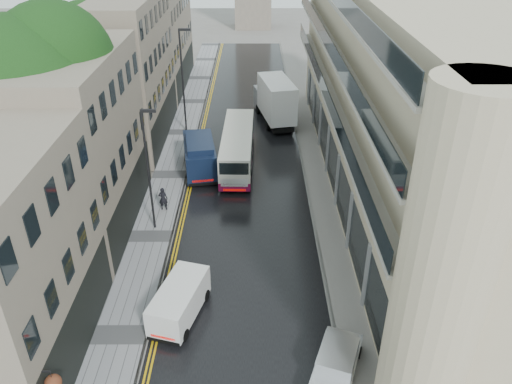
{
  "coord_description": "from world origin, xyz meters",
  "views": [
    {
      "loc": [
        0.64,
        -6.6,
        18.17
      ],
      "look_at": [
        0.74,
        18.0,
        4.0
      ],
      "focal_mm": 35.0,
      "sensor_mm": 36.0,
      "label": 1
    }
  ],
  "objects_px": {
    "cream_bus": "(222,164)",
    "lamp_post_near": "(148,172)",
    "white_van": "(152,319)",
    "navy_van": "(187,167)",
    "tree_far": "(95,76)",
    "silver_hatchback": "(311,382)",
    "white_lorry": "(267,108)",
    "pedestrian": "(163,199)",
    "tree_near": "(26,131)",
    "lamp_post_far": "(183,82)"
  },
  "relations": [
    {
      "from": "cream_bus",
      "to": "lamp_post_near",
      "type": "xyz_separation_m",
      "value": [
        -3.99,
        -6.55,
        2.71
      ]
    },
    {
      "from": "white_van",
      "to": "navy_van",
      "type": "bearing_deg",
      "value": 105.73
    },
    {
      "from": "tree_far",
      "to": "white_van",
      "type": "xyz_separation_m",
      "value": [
        7.9,
        -21.89,
        -5.27
      ]
    },
    {
      "from": "silver_hatchback",
      "to": "navy_van",
      "type": "xyz_separation_m",
      "value": [
        -7.33,
        18.59,
        0.71
      ]
    },
    {
      "from": "tree_far",
      "to": "white_van",
      "type": "height_order",
      "value": "tree_far"
    },
    {
      "from": "white_lorry",
      "to": "cream_bus",
      "type": "bearing_deg",
      "value": -121.95
    },
    {
      "from": "cream_bus",
      "to": "silver_hatchback",
      "type": "relative_size",
      "value": 2.62
    },
    {
      "from": "tree_far",
      "to": "silver_hatchback",
      "type": "distance_m",
      "value": 30.13
    },
    {
      "from": "pedestrian",
      "to": "lamp_post_near",
      "type": "height_order",
      "value": "lamp_post_near"
    },
    {
      "from": "pedestrian",
      "to": "lamp_post_near",
      "type": "bearing_deg",
      "value": 84.79
    },
    {
      "from": "white_van",
      "to": "cream_bus",
      "type": "bearing_deg",
      "value": 96.65
    },
    {
      "from": "tree_near",
      "to": "tree_far",
      "type": "distance_m",
      "value": 13.02
    },
    {
      "from": "white_van",
      "to": "tree_near",
      "type": "bearing_deg",
      "value": 148.41
    },
    {
      "from": "cream_bus",
      "to": "white_van",
      "type": "distance_m",
      "value": 15.85
    },
    {
      "from": "white_van",
      "to": "white_lorry",
      "type": "bearing_deg",
      "value": 92.11
    },
    {
      "from": "tree_far",
      "to": "white_lorry",
      "type": "relative_size",
      "value": 1.52
    },
    {
      "from": "tree_near",
      "to": "lamp_post_far",
      "type": "xyz_separation_m",
      "value": [
        6.89,
        16.07,
        -2.26
      ]
    },
    {
      "from": "cream_bus",
      "to": "navy_van",
      "type": "relative_size",
      "value": 1.8
    },
    {
      "from": "tree_far",
      "to": "lamp_post_far",
      "type": "bearing_deg",
      "value": 24.96
    },
    {
      "from": "tree_far",
      "to": "lamp_post_far",
      "type": "height_order",
      "value": "tree_far"
    },
    {
      "from": "lamp_post_far",
      "to": "cream_bus",
      "type": "bearing_deg",
      "value": -67.97
    },
    {
      "from": "tree_far",
      "to": "navy_van",
      "type": "height_order",
      "value": "tree_far"
    },
    {
      "from": "white_van",
      "to": "lamp_post_near",
      "type": "relative_size",
      "value": 0.52
    },
    {
      "from": "tree_near",
      "to": "white_van",
      "type": "relative_size",
      "value": 3.35
    },
    {
      "from": "cream_bus",
      "to": "lamp_post_far",
      "type": "height_order",
      "value": "lamp_post_far"
    },
    {
      "from": "tree_near",
      "to": "cream_bus",
      "type": "distance_m",
      "value": 13.82
    },
    {
      "from": "silver_hatchback",
      "to": "lamp_post_near",
      "type": "height_order",
      "value": "lamp_post_near"
    },
    {
      "from": "navy_van",
      "to": "lamp_post_near",
      "type": "relative_size",
      "value": 0.71
    },
    {
      "from": "silver_hatchback",
      "to": "lamp_post_near",
      "type": "relative_size",
      "value": 0.48
    },
    {
      "from": "tree_far",
      "to": "lamp_post_near",
      "type": "relative_size",
      "value": 1.56
    },
    {
      "from": "tree_far",
      "to": "cream_bus",
      "type": "bearing_deg",
      "value": -30.97
    },
    {
      "from": "white_van",
      "to": "navy_van",
      "type": "relative_size",
      "value": 0.74
    },
    {
      "from": "lamp_post_far",
      "to": "pedestrian",
      "type": "bearing_deg",
      "value": -89.91
    },
    {
      "from": "white_lorry",
      "to": "navy_van",
      "type": "height_order",
      "value": "white_lorry"
    },
    {
      "from": "cream_bus",
      "to": "white_van",
      "type": "height_order",
      "value": "cream_bus"
    },
    {
      "from": "silver_hatchback",
      "to": "lamp_post_far",
      "type": "xyz_separation_m",
      "value": [
        -8.64,
        28.48,
        3.94
      ]
    },
    {
      "from": "tree_near",
      "to": "pedestrian",
      "type": "bearing_deg",
      "value": 18.98
    },
    {
      "from": "lamp_post_far",
      "to": "lamp_post_near",
      "type": "bearing_deg",
      "value": -90.86
    },
    {
      "from": "pedestrian",
      "to": "tree_far",
      "type": "bearing_deg",
      "value": -56.48
    },
    {
      "from": "lamp_post_near",
      "to": "cream_bus",
      "type": "bearing_deg",
      "value": 59.79
    },
    {
      "from": "tree_near",
      "to": "cream_bus",
      "type": "height_order",
      "value": "tree_near"
    },
    {
      "from": "tree_near",
      "to": "white_van",
      "type": "distance_m",
      "value": 13.5
    },
    {
      "from": "tree_near",
      "to": "pedestrian",
      "type": "relative_size",
      "value": 8.34
    },
    {
      "from": "white_van",
      "to": "lamp_post_far",
      "type": "bearing_deg",
      "value": 108.73
    },
    {
      "from": "tree_far",
      "to": "white_lorry",
      "type": "height_order",
      "value": "tree_far"
    },
    {
      "from": "tree_far",
      "to": "lamp_post_near",
      "type": "bearing_deg",
      "value": -63.37
    },
    {
      "from": "cream_bus",
      "to": "white_van",
      "type": "bearing_deg",
      "value": -97.79
    },
    {
      "from": "tree_near",
      "to": "white_van",
      "type": "xyz_separation_m",
      "value": [
        8.2,
        -8.89,
        -5.99
      ]
    },
    {
      "from": "silver_hatchback",
      "to": "lamp_post_far",
      "type": "bearing_deg",
      "value": 127.15
    },
    {
      "from": "white_lorry",
      "to": "silver_hatchback",
      "type": "height_order",
      "value": "white_lorry"
    }
  ]
}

